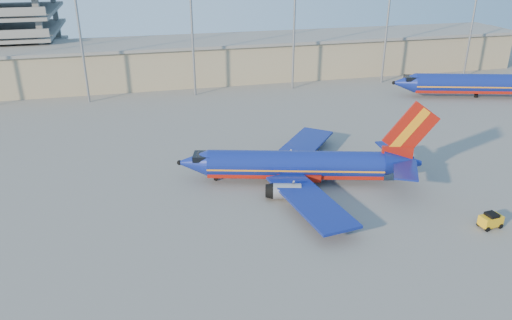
{
  "coord_description": "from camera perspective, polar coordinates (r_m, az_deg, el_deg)",
  "views": [
    {
      "loc": [
        -16.09,
        -49.13,
        27.85
      ],
      "look_at": [
        -3.17,
        3.4,
        4.0
      ],
      "focal_mm": 35.0,
      "sensor_mm": 36.0,
      "label": 1
    }
  ],
  "objects": [
    {
      "name": "aircraft_main",
      "position": [
        62.18,
        5.17,
        -0.58
      ],
      "size": [
        30.96,
        29.36,
        10.72
      ],
      "rotation": [
        0.0,
        0.0,
        -0.27
      ],
      "color": "navy",
      "rests_on": "ground"
    },
    {
      "name": "ground",
      "position": [
        58.73,
        3.81,
        -4.58
      ],
      "size": [
        220.0,
        220.0,
        0.0
      ],
      "primitive_type": "plane",
      "color": "slate",
      "rests_on": "ground"
    },
    {
      "name": "aircraft_second",
      "position": [
        106.03,
        24.52,
        7.96
      ],
      "size": [
        34.4,
        17.08,
        11.94
      ],
      "rotation": [
        0.0,
        0.0,
        -0.28
      ],
      "color": "navy",
      "rests_on": "ground"
    },
    {
      "name": "light_mast_row",
      "position": [
        97.99,
        -1.37,
        17.75
      ],
      "size": [
        101.6,
        1.6,
        28.65
      ],
      "color": "gray",
      "rests_on": "ground"
    },
    {
      "name": "terminal_building",
      "position": [
        112.75,
        -0.13,
        11.74
      ],
      "size": [
        122.0,
        16.0,
        8.5
      ],
      "color": "gray",
      "rests_on": "ground"
    },
    {
      "name": "baggage_tug",
      "position": [
        58.4,
        25.25,
        -6.23
      ],
      "size": [
        2.48,
        1.67,
        1.68
      ],
      "rotation": [
        0.0,
        0.0,
        0.12
      ],
      "color": "gold",
      "rests_on": "ground"
    }
  ]
}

